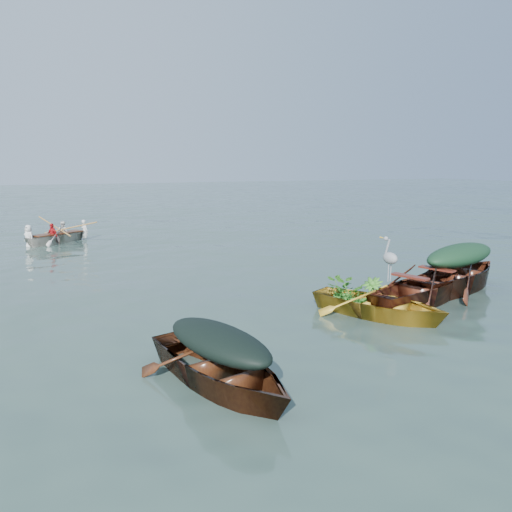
{
  "coord_description": "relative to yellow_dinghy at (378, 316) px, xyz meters",
  "views": [
    {
      "loc": [
        -6.19,
        -8.21,
        2.97
      ],
      "look_at": [
        -0.82,
        3.95,
        0.5
      ],
      "focal_mm": 35.0,
      "sensor_mm": 36.0,
      "label": 1
    }
  ],
  "objects": [
    {
      "name": "rowed_boat",
      "position": [
        -5.33,
        12.5,
        0.0
      ],
      "size": [
        3.52,
        2.82,
        0.8
      ],
      "primitive_type": "imported",
      "rotation": [
        0.0,
        0.0,
        2.15
      ],
      "color": "silver",
      "rests_on": "ground"
    },
    {
      "name": "dark_covered_boat",
      "position": [
        -3.92,
        -1.68,
        0.0
      ],
      "size": [
        2.3,
        3.99,
        0.94
      ],
      "primitive_type": "imported",
      "rotation": [
        0.0,
        0.0,
        0.26
      ],
      "color": "#4C2911",
      "rests_on": "ground"
    },
    {
      "name": "dark_tarp_cover",
      "position": [
        -3.92,
        -1.68,
        0.67
      ],
      "size": [
        1.27,
        2.19,
        0.4
      ],
      "primitive_type": "ellipsoid",
      "rotation": [
        0.0,
        0.0,
        0.26
      ],
      "color": "black",
      "rests_on": "dark_covered_boat"
    },
    {
      "name": "open_wooden_boat",
      "position": [
        1.45,
        0.38,
        0.0
      ],
      "size": [
        4.86,
        2.86,
        1.1
      ],
      "primitive_type": "imported",
      "rotation": [
        0.0,
        0.0,
        1.9
      ],
      "color": "#5F2D17",
      "rests_on": "ground"
    },
    {
      "name": "dinghy_weeds",
      "position": [
        -0.23,
        0.5,
        0.77
      ],
      "size": [
        1.03,
        1.12,
        0.6
      ],
      "primitive_type": "imported",
      "rotation": [
        0.0,
        0.0,
        0.47
      ],
      "color": "#32741E",
      "rests_on": "yellow_dinghy"
    },
    {
      "name": "yellow_dinghy",
      "position": [
        0.0,
        0.0,
        0.0
      ],
      "size": [
        2.85,
        3.7,
        0.93
      ],
      "primitive_type": "imported",
      "rotation": [
        0.0,
        0.0,
        0.47
      ],
      "color": "gold",
      "rests_on": "ground"
    },
    {
      "name": "heron",
      "position": [
        0.47,
        0.29,
        0.93
      ],
      "size": [
        0.43,
        0.48,
        0.92
      ],
      "primitive_type": null,
      "rotation": [
        0.0,
        0.0,
        0.47
      ],
      "color": "#999DA1",
      "rests_on": "yellow_dinghy"
    },
    {
      "name": "thwart_benches",
      "position": [
        1.45,
        0.38,
        0.57
      ],
      "size": [
        2.48,
        1.57,
        0.04
      ],
      "primitive_type": null,
      "rotation": [
        0.0,
        0.0,
        1.9
      ],
      "color": "#571E14",
      "rests_on": "open_wooden_boat"
    },
    {
      "name": "ground",
      "position": [
        0.17,
        0.54,
        0.0
      ],
      "size": [
        140.0,
        140.0,
        0.0
      ],
      "primitive_type": "plane",
      "color": "#395047",
      "rests_on": "ground"
    },
    {
      "name": "rowers",
      "position": [
        -5.33,
        12.5,
        0.78
      ],
      "size": [
        2.58,
        2.15,
        0.76
      ],
      "primitive_type": "imported",
      "rotation": [
        0.0,
        0.0,
        2.15
      ],
      "color": "silver",
      "rests_on": "rowed_boat"
    },
    {
      "name": "green_tarp_cover",
      "position": [
        3.0,
        0.9,
        0.85
      ],
      "size": [
        2.83,
        1.66,
        0.52
      ],
      "primitive_type": "ellipsoid",
      "rotation": [
        0.0,
        0.0,
        1.89
      ],
      "color": "#16361C",
      "rests_on": "green_tarp_boat"
    },
    {
      "name": "green_tarp_boat",
      "position": [
        3.0,
        0.9,
        0.0
      ],
      "size": [
        5.15,
        3.01,
        1.18
      ],
      "primitive_type": "imported",
      "rotation": [
        0.0,
        0.0,
        1.89
      ],
      "color": "#501E12",
      "rests_on": "ground"
    },
    {
      "name": "oars",
      "position": [
        -5.33,
        12.5,
        0.43
      ],
      "size": [
        1.93,
        2.5,
        0.06
      ],
      "primitive_type": null,
      "rotation": [
        0.0,
        0.0,
        2.15
      ],
      "color": "#9E743C",
      "rests_on": "rowed_boat"
    }
  ]
}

